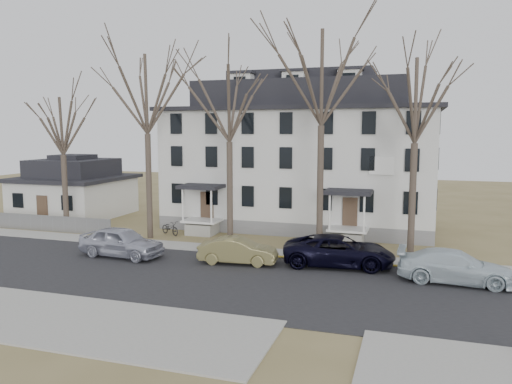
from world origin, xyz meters
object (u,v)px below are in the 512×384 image
(tree_far_left, at_px, (146,88))
(tree_mid_left, at_px, (229,98))
(tree_bungalow, at_px, (62,122))
(car_white, at_px, (455,267))
(car_navy, at_px, (339,251))
(bicycle_left, at_px, (170,228))
(boarding_house, at_px, (301,157))
(tree_mid_right, at_px, (416,94))
(small_house, at_px, (74,190))
(car_tan, at_px, (238,251))
(car_silver, at_px, (121,242))
(tree_center, at_px, (322,71))

(tree_far_left, xyz_separation_m, tree_mid_left, (6.00, 0.00, -0.74))
(tree_bungalow, height_order, car_white, tree_bungalow)
(tree_far_left, bearing_deg, car_navy, -14.18)
(tree_mid_left, height_order, bicycle_left, tree_mid_left)
(boarding_house, relative_size, tree_mid_right, 1.63)
(tree_mid_left, distance_m, bicycle_left, 10.48)
(boarding_house, distance_m, tree_mid_right, 12.51)
(small_house, xyz_separation_m, tree_far_left, (11.00, -6.20, 8.09))
(car_tan, bearing_deg, car_silver, 89.00)
(tree_far_left, xyz_separation_m, car_navy, (13.73, -3.47, -9.50))
(small_house, bearing_deg, tree_mid_right, -12.27)
(car_silver, bearing_deg, bicycle_left, 6.27)
(tree_mid_right, xyz_separation_m, car_silver, (-16.40, -5.32, -8.72))
(car_silver, xyz_separation_m, car_navy, (12.63, 1.85, -0.04))
(small_house, height_order, tree_far_left, tree_far_left)
(tree_far_left, height_order, tree_bungalow, tree_far_left)
(tree_far_left, xyz_separation_m, car_silver, (1.10, -5.32, -9.46))
(tree_far_left, bearing_deg, tree_mid_left, 0.00)
(tree_mid_left, height_order, tree_mid_right, same)
(small_house, distance_m, car_navy, 26.59)
(boarding_house, height_order, tree_center, tree_center)
(tree_far_left, xyz_separation_m, tree_mid_right, (17.50, 0.00, -0.74))
(tree_center, distance_m, car_tan, 11.98)
(bicycle_left, bearing_deg, small_house, 95.14)
(boarding_house, xyz_separation_m, tree_center, (3.00, -8.15, 5.71))
(car_tan, bearing_deg, tree_center, -44.90)
(tree_center, distance_m, tree_mid_right, 5.70)
(small_house, height_order, tree_bungalow, tree_bungalow)
(car_navy, height_order, bicycle_left, car_navy)
(tree_bungalow, relative_size, car_tan, 2.44)
(car_tan, xyz_separation_m, car_white, (11.41, -0.12, 0.07))
(boarding_house, xyz_separation_m, car_tan, (-0.77, -12.84, -4.65))
(tree_far_left, distance_m, tree_center, 12.02)
(tree_mid_left, relative_size, car_navy, 2.10)
(tree_center, bearing_deg, bicycle_left, 173.82)
(tree_mid_left, xyz_separation_m, car_navy, (7.73, -3.47, -8.76))
(tree_mid_left, distance_m, tree_mid_right, 11.50)
(tree_mid_left, bearing_deg, car_tan, -64.55)
(small_house, distance_m, bicycle_left, 13.06)
(tree_bungalow, bearing_deg, car_silver, -33.31)
(tree_mid_right, distance_m, tree_bungalow, 24.54)
(small_house, height_order, car_silver, small_house)
(tree_mid_right, relative_size, car_silver, 2.45)
(small_house, distance_m, tree_bungalow, 9.43)
(car_silver, bearing_deg, tree_far_left, 16.54)
(car_silver, height_order, car_white, car_silver)
(car_white, bearing_deg, tree_mid_left, 72.94)
(small_house, distance_m, tree_center, 25.41)
(tree_mid_left, relative_size, tree_center, 0.87)
(tree_far_left, distance_m, car_silver, 10.91)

